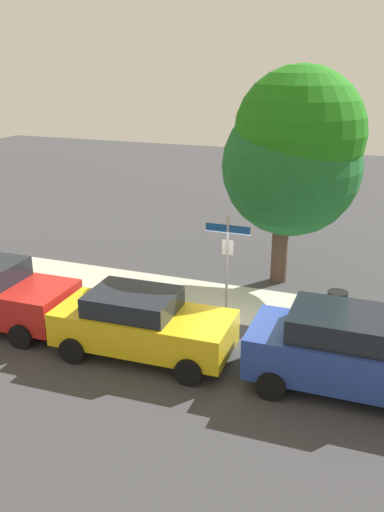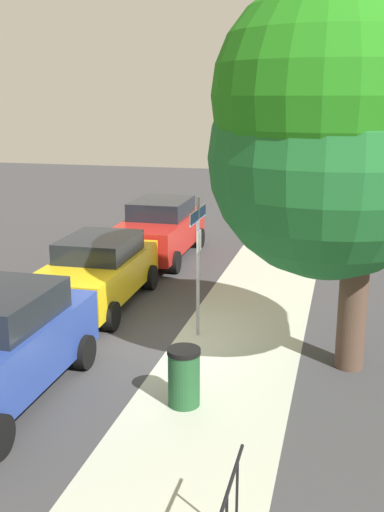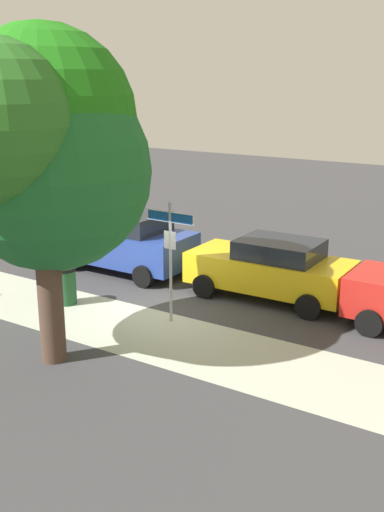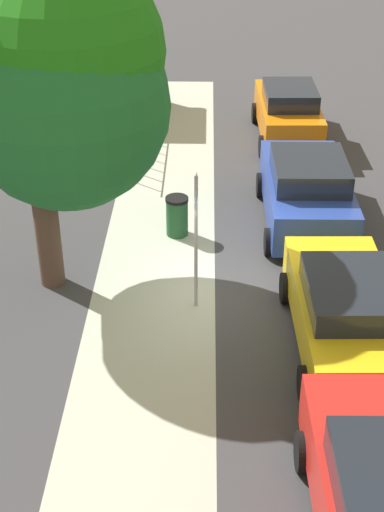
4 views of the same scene
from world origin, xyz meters
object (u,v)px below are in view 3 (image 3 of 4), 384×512
at_px(car_blue, 124,241).
at_px(trash_bin, 66,286).
at_px(shade_tree, 38,144).
at_px(car_orange, 3,220).
at_px(street_sign, 170,241).
at_px(car_yellow, 271,268).

relative_size(car_blue, trash_bin, 4.48).
height_order(shade_tree, car_blue, shade_tree).
xyz_separation_m(shade_tree, trash_bin, (1.77, -2.31, -3.94)).
distance_m(car_blue, car_orange, 5.48).
bearing_deg(street_sign, car_orange, -16.40).
relative_size(car_blue, car_orange, 1.06).
relative_size(street_sign, shade_tree, 0.43).
distance_m(car_orange, trash_bin, 6.84).
bearing_deg(street_sign, car_blue, -36.26).
relative_size(street_sign, car_blue, 0.67).
relative_size(shade_tree, car_blue, 1.55).
height_order(street_sign, car_yellow, street_sign).
distance_m(car_yellow, trash_bin, 5.41).
bearing_deg(car_yellow, street_sign, 63.89).
bearing_deg(car_orange, car_blue, 177.97).
xyz_separation_m(car_yellow, car_orange, (10.32, 0.15, 0.04)).
bearing_deg(shade_tree, car_yellow, -114.00).
bearing_deg(shade_tree, trash_bin, -52.53).
height_order(street_sign, trash_bin, street_sign).
height_order(street_sign, car_blue, street_sign).
bearing_deg(shade_tree, car_orange, -34.95).
bearing_deg(shade_tree, street_sign, -113.33).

